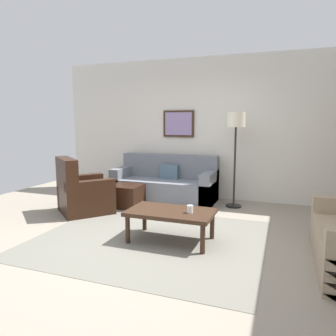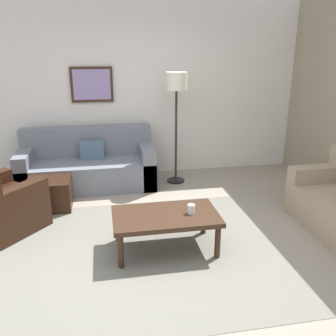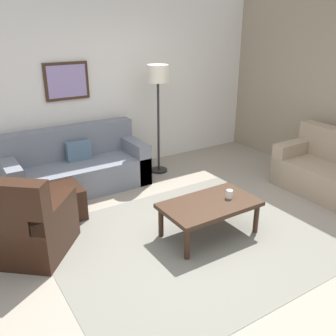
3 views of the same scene
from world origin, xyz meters
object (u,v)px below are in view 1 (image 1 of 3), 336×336
(coffee_table, at_px, (171,214))
(framed_artwork, at_px, (179,124))
(armchair_leather, at_px, (81,195))
(ottoman, at_px, (127,196))
(couch_main, at_px, (166,184))
(lamp_standing, at_px, (236,129))
(cup, at_px, (190,209))

(coffee_table, xyz_separation_m, framed_artwork, (-0.72, 2.49, 1.14))
(armchair_leather, distance_m, ottoman, 0.83)
(armchair_leather, bearing_deg, coffee_table, -20.72)
(couch_main, xyz_separation_m, lamp_standing, (1.36, -0.12, 1.11))
(armchair_leather, distance_m, framed_artwork, 2.44)
(ottoman, distance_m, framed_artwork, 1.84)
(armchair_leather, height_order, framed_artwork, framed_artwork)
(couch_main, bearing_deg, coffee_table, -68.04)
(coffee_table, bearing_deg, cup, -5.55)
(cup, bearing_deg, ottoman, 139.58)
(cup, xyz_separation_m, framed_artwork, (-0.99, 2.52, 1.04))
(coffee_table, relative_size, lamp_standing, 0.64)
(ottoman, bearing_deg, cup, -40.42)
(couch_main, distance_m, cup, 2.40)
(coffee_table, bearing_deg, armchair_leather, 159.28)
(couch_main, height_order, cup, couch_main)
(couch_main, relative_size, cup, 20.44)
(coffee_table, bearing_deg, couch_main, 111.96)
(couch_main, xyz_separation_m, ottoman, (-0.49, -0.76, -0.10))
(ottoman, bearing_deg, armchair_leather, -130.21)
(framed_artwork, bearing_deg, ottoman, -118.23)
(coffee_table, relative_size, cup, 11.25)
(cup, bearing_deg, framed_artwork, 111.39)
(armchair_leather, distance_m, coffee_table, 2.00)
(ottoman, height_order, framed_artwork, framed_artwork)
(framed_artwork, bearing_deg, cup, -68.61)
(ottoman, bearing_deg, couch_main, 56.97)
(framed_artwork, bearing_deg, coffee_table, -73.87)
(lamp_standing, distance_m, framed_artwork, 1.34)
(coffee_table, bearing_deg, lamp_standing, 75.41)
(couch_main, relative_size, framed_artwork, 3.09)
(cup, bearing_deg, coffee_table, 174.45)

